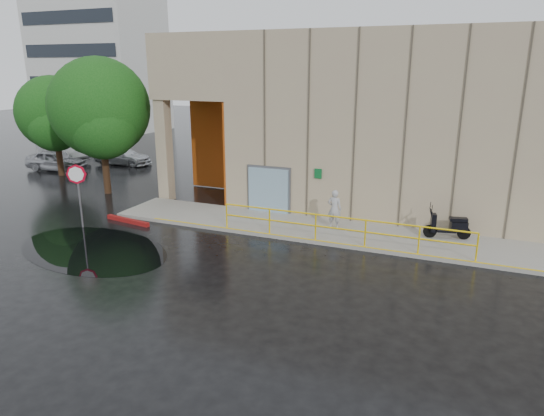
{
  "coord_description": "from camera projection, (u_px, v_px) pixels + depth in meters",
  "views": [
    {
      "loc": [
        8.4,
        -13.65,
        6.51
      ],
      "look_at": [
        1.57,
        3.0,
        1.25
      ],
      "focal_mm": 32.0,
      "sensor_mm": 36.0,
      "label": 1
    }
  ],
  "objects": [
    {
      "name": "sidewalk",
      "position": [
        342.0,
        233.0,
        19.52
      ],
      "size": [
        20.0,
        3.0,
        0.15
      ],
      "primitive_type": "cube",
      "color": "gray",
      "rests_on": "ground"
    },
    {
      "name": "car_c",
      "position": [
        123.0,
        156.0,
        33.39
      ],
      "size": [
        4.14,
        1.92,
        1.17
      ],
      "primitive_type": "imported",
      "rotation": [
        0.0,
        0.0,
        1.64
      ],
      "color": "silver",
      "rests_on": "ground"
    },
    {
      "name": "tree_far",
      "position": [
        54.0,
        116.0,
        29.02
      ],
      "size": [
        4.41,
        4.41,
        6.06
      ],
      "rotation": [
        0.0,
        0.0,
        -0.39
      ],
      "color": "black",
      "rests_on": "ground"
    },
    {
      "name": "car_a",
      "position": [
        56.0,
        160.0,
        31.44
      ],
      "size": [
        4.07,
        1.97,
        1.34
      ],
      "primitive_type": "imported",
      "rotation": [
        0.0,
        0.0,
        1.67
      ],
      "color": "#A2A4AA",
      "rests_on": "ground"
    },
    {
      "name": "scooter",
      "position": [
        449.0,
        219.0,
        18.46
      ],
      "size": [
        1.79,
        0.93,
        1.36
      ],
      "rotation": [
        0.0,
        0.0,
        0.22
      ],
      "color": "black",
      "rests_on": "sidewalk"
    },
    {
      "name": "person",
      "position": [
        334.0,
        209.0,
        19.7
      ],
      "size": [
        0.6,
        0.41,
        1.6
      ],
      "primitive_type": "imported",
      "rotation": [
        0.0,
        0.0,
        3.1
      ],
      "color": "#A9AAAE",
      "rests_on": "sidewalk"
    },
    {
      "name": "car_b",
      "position": [
        63.0,
        151.0,
        34.63
      ],
      "size": [
        4.62,
        2.58,
        1.44
      ],
      "primitive_type": "imported",
      "rotation": [
        0.0,
        0.0,
        1.32
      ],
      "color": "#BDBCBF",
      "rests_on": "ground"
    },
    {
      "name": "stop_sign",
      "position": [
        77.0,
        182.0,
        19.87
      ],
      "size": [
        0.74,
        0.4,
        2.7
      ],
      "rotation": [
        0.0,
        0.0,
        0.07
      ],
      "color": "slate",
      "rests_on": "ground"
    },
    {
      "name": "tree_near",
      "position": [
        101.0,
        112.0,
        24.57
      ],
      "size": [
        5.06,
        5.06,
        7.05
      ],
      "rotation": [
        0.0,
        0.0,
        -0.24
      ],
      "color": "black",
      "rests_on": "ground"
    },
    {
      "name": "building",
      "position": [
        400.0,
        116.0,
        23.72
      ],
      "size": [
        20.0,
        10.17,
        8.0
      ],
      "color": "tan",
      "rests_on": "ground"
    },
    {
      "name": "guardrail",
      "position": [
        340.0,
        229.0,
        18.06
      ],
      "size": [
        9.56,
        0.06,
        1.03
      ],
      "color": "yellow",
      "rests_on": "sidewalk"
    },
    {
      "name": "red_curb",
      "position": [
        128.0,
        221.0,
        21.02
      ],
      "size": [
        2.4,
        0.54,
        0.18
      ],
      "primitive_type": "cube",
      "rotation": [
        0.0,
        0.0,
        -0.15
      ],
      "color": "maroon",
      "rests_on": "ground"
    },
    {
      "name": "puddle",
      "position": [
        93.0,
        249.0,
        17.97
      ],
      "size": [
        7.41,
        5.51,
        0.01
      ],
      "primitive_type": "cube",
      "rotation": [
        0.0,
        0.0,
        -0.23
      ],
      "color": "black",
      "rests_on": "ground"
    },
    {
      "name": "distant_building",
      "position": [
        99.0,
        57.0,
        49.95
      ],
      "size": [
        12.0,
        8.08,
        15.0
      ],
      "color": "silver",
      "rests_on": "ground"
    },
    {
      "name": "ground",
      "position": [
        198.0,
        260.0,
        17.01
      ],
      "size": [
        120.0,
        120.0,
        0.0
      ],
      "primitive_type": "plane",
      "color": "black",
      "rests_on": "ground"
    }
  ]
}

